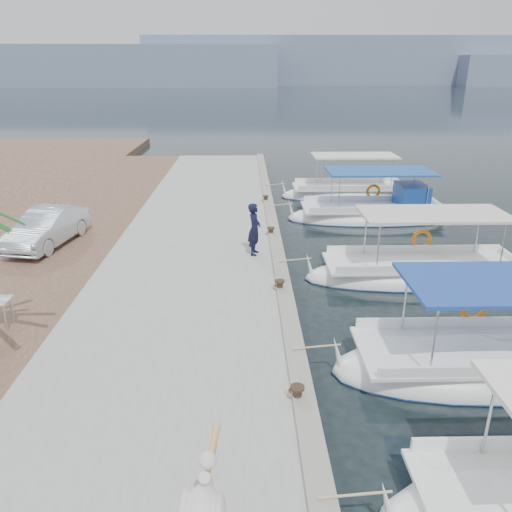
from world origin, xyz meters
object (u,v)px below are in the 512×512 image
at_px(fishing_caique_e, 349,195).
at_px(fishing_caique_c, 421,275).
at_px(parked_car, 47,227).
at_px(fishing_caique_b, 478,367).
at_px(fishing_caique_d, 374,215).
at_px(fisherman, 254,229).

bearing_deg(fishing_caique_e, fishing_caique_c, -89.03).
bearing_deg(fishing_caique_c, fishing_caique_e, 90.97).
xyz_separation_m(fishing_caique_c, parked_car, (-12.71, 2.22, 1.02)).
distance_m(fishing_caique_b, fishing_caique_c, 5.33).
xyz_separation_m(fishing_caique_d, fishing_caique_e, (-0.34, 4.15, -0.06)).
height_order(fishing_caique_d, fishing_caique_e, same).
height_order(fishing_caique_b, parked_car, fishing_caique_b).
distance_m(fishing_caique_e, parked_car, 15.33).
height_order(fishing_caique_b, fishing_caique_e, same).
height_order(fishing_caique_b, fishing_caique_d, same).
xyz_separation_m(fishing_caique_e, parked_car, (-12.52, -8.78, 1.02)).
distance_m(fishing_caique_d, parked_car, 13.70).
height_order(fishing_caique_c, parked_car, fishing_caique_c).
bearing_deg(parked_car, fishing_caique_b, -21.43).
height_order(fishing_caique_d, fisherman, fisherman).
height_order(fishing_caique_c, fishing_caique_d, same).
xyz_separation_m(fishing_caique_b, fishing_caique_c, (0.47, 5.31, -0.00)).
bearing_deg(fisherman, fishing_caique_e, -17.58).
xyz_separation_m(fishing_caique_b, fishing_caique_e, (0.28, 16.31, 0.00)).
relative_size(fishing_caique_b, parked_car, 1.71).
bearing_deg(fishing_caique_b, fishing_caique_c, 84.97).
bearing_deg(fishing_caique_e, fisherman, -117.68).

